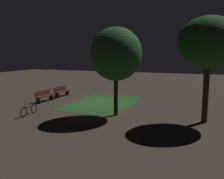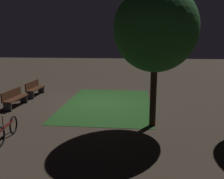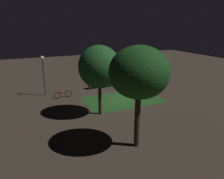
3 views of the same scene
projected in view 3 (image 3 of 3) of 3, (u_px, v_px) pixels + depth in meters
name	position (u px, v px, depth m)	size (l,w,h in m)	color
ground_plane	(122.00, 98.00, 20.35)	(60.00, 60.00, 0.00)	#3D3328
grass_lawn	(123.00, 100.00, 19.84)	(7.08, 4.47, 0.01)	#23511E
bench_front_right	(116.00, 82.00, 24.28)	(1.80, 0.50, 0.88)	#422314
bench_front_left	(96.00, 84.00, 23.32)	(1.82, 0.54, 0.88)	#422314
tree_left_canopy	(99.00, 67.00, 15.66)	(3.12, 3.12, 5.35)	#2D2116
tree_tall_center	(139.00, 73.00, 11.12)	(3.24, 3.24, 5.77)	#38281C
lamp_post_plaza_east	(43.00, 68.00, 20.30)	(0.36, 0.36, 3.91)	#333338
bicycle	(63.00, 94.00, 20.30)	(1.76, 0.25, 0.93)	black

